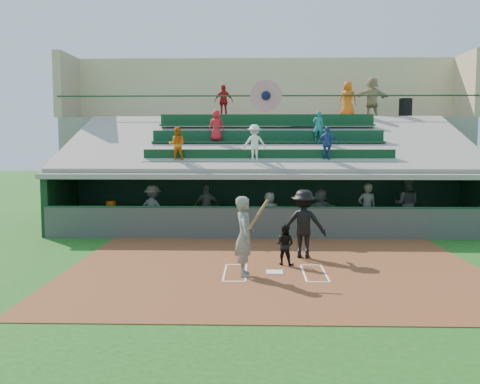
{
  "coord_description": "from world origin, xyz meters",
  "views": [
    {
      "loc": [
        -0.53,
        -13.62,
        3.38
      ],
      "look_at": [
        -1.0,
        3.5,
        1.8
      ],
      "focal_mm": 40.0,
      "sensor_mm": 36.0,
      "label": 1
    }
  ],
  "objects_px": {
    "batter_at_plate": "(244,236)",
    "catcher": "(285,245)",
    "trash_bin": "(405,108)",
    "home_plate": "(275,272)",
    "water_cooler": "(111,205)",
    "white_table": "(109,220)"
  },
  "relations": [
    {
      "from": "batter_at_plate",
      "to": "catcher",
      "type": "distance_m",
      "value": 1.71
    },
    {
      "from": "batter_at_plate",
      "to": "catcher",
      "type": "bearing_deg",
      "value": 48.51
    },
    {
      "from": "home_plate",
      "to": "water_cooler",
      "type": "relative_size",
      "value": 1.2
    },
    {
      "from": "home_plate",
      "to": "catcher",
      "type": "height_order",
      "value": "catcher"
    },
    {
      "from": "batter_at_plate",
      "to": "catcher",
      "type": "xyz_separation_m",
      "value": [
        1.09,
        1.23,
        -0.45
      ]
    },
    {
      "from": "water_cooler",
      "to": "catcher",
      "type": "bearing_deg",
      "value": -41.43
    },
    {
      "from": "catcher",
      "to": "water_cooler",
      "type": "bearing_deg",
      "value": -17.27
    },
    {
      "from": "home_plate",
      "to": "water_cooler",
      "type": "bearing_deg",
      "value": 132.74
    },
    {
      "from": "trash_bin",
      "to": "home_plate",
      "type": "bearing_deg",
      "value": -117.57
    },
    {
      "from": "batter_at_plate",
      "to": "home_plate",
      "type": "bearing_deg",
      "value": 21.19
    },
    {
      "from": "batter_at_plate",
      "to": "water_cooler",
      "type": "xyz_separation_m",
      "value": [
        -5.25,
        6.83,
        -0.05
      ]
    },
    {
      "from": "batter_at_plate",
      "to": "white_table",
      "type": "distance_m",
      "value": 8.67
    },
    {
      "from": "white_table",
      "to": "batter_at_plate",
      "type": "bearing_deg",
      "value": -68.36
    },
    {
      "from": "batter_at_plate",
      "to": "trash_bin",
      "type": "distance_m",
      "value": 16.14
    },
    {
      "from": "batter_at_plate",
      "to": "water_cooler",
      "type": "distance_m",
      "value": 8.62
    },
    {
      "from": "catcher",
      "to": "white_table",
      "type": "bearing_deg",
      "value": -16.85
    },
    {
      "from": "home_plate",
      "to": "catcher",
      "type": "distance_m",
      "value": 1.12
    },
    {
      "from": "home_plate",
      "to": "batter_at_plate",
      "type": "xyz_separation_m",
      "value": [
        -0.78,
        -0.3,
        1.0
      ]
    },
    {
      "from": "catcher",
      "to": "white_table",
      "type": "height_order",
      "value": "catcher"
    },
    {
      "from": "catcher",
      "to": "trash_bin",
      "type": "height_order",
      "value": "trash_bin"
    },
    {
      "from": "catcher",
      "to": "water_cooler",
      "type": "relative_size",
      "value": 3.14
    },
    {
      "from": "trash_bin",
      "to": "catcher",
      "type": "bearing_deg",
      "value": -118.2
    }
  ]
}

